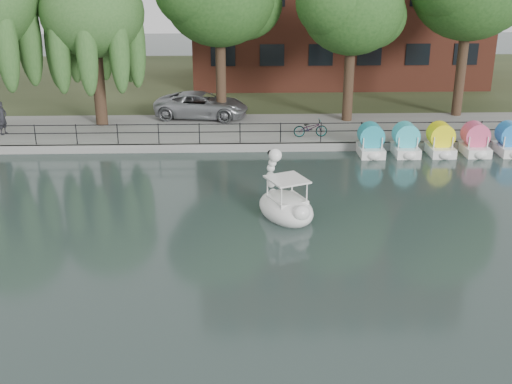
{
  "coord_description": "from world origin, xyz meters",
  "views": [
    {
      "loc": [
        -0.16,
        -17.27,
        9.42
      ],
      "look_at": [
        0.5,
        4.0,
        1.3
      ],
      "focal_mm": 45.0,
      "sensor_mm": 36.0,
      "label": 1
    }
  ],
  "objects_px": {
    "bicycle": "(310,127)",
    "pedestrian": "(2,115)",
    "swan_boat": "(285,203)",
    "minivan": "(201,103)"
  },
  "relations": [
    {
      "from": "bicycle",
      "to": "pedestrian",
      "type": "relative_size",
      "value": 0.87
    },
    {
      "from": "pedestrian",
      "to": "swan_boat",
      "type": "height_order",
      "value": "swan_boat"
    },
    {
      "from": "pedestrian",
      "to": "swan_boat",
      "type": "xyz_separation_m",
      "value": [
        13.81,
        -10.3,
        -0.87
      ]
    },
    {
      "from": "bicycle",
      "to": "swan_boat",
      "type": "bearing_deg",
      "value": 165.24
    },
    {
      "from": "swan_boat",
      "to": "minivan",
      "type": "bearing_deg",
      "value": 82.5
    },
    {
      "from": "swan_boat",
      "to": "bicycle",
      "type": "bearing_deg",
      "value": 54.99
    },
    {
      "from": "bicycle",
      "to": "pedestrian",
      "type": "height_order",
      "value": "pedestrian"
    },
    {
      "from": "minivan",
      "to": "pedestrian",
      "type": "relative_size",
      "value": 3.03
    },
    {
      "from": "bicycle",
      "to": "pedestrian",
      "type": "bearing_deg",
      "value": 83.58
    },
    {
      "from": "swan_boat",
      "to": "pedestrian",
      "type": "bearing_deg",
      "value": 120.15
    }
  ]
}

